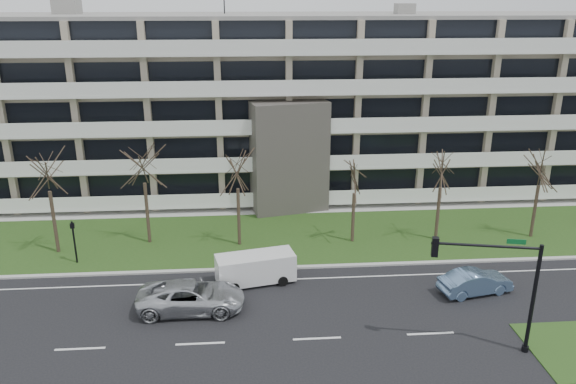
{
  "coord_description": "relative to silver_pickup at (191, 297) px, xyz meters",
  "views": [
    {
      "loc": [
        -3.36,
        -24.67,
        16.78
      ],
      "look_at": [
        -0.76,
        10.0,
        4.56
      ],
      "focal_mm": 35.0,
      "sensor_mm": 36.0,
      "label": 1
    }
  ],
  "objects": [
    {
      "name": "tree_6",
      "position": [
        23.97,
        8.35,
        4.69
      ],
      "size": [
        3.56,
        3.56,
        7.11
      ],
      "color": "#382B21",
      "rests_on": "ground"
    },
    {
      "name": "silver_pickup",
      "position": [
        0.0,
        0.0,
        0.0
      ],
      "size": [
        6.01,
        2.82,
        1.66
      ],
      "primitive_type": "imported",
      "rotation": [
        0.0,
        0.0,
        1.56
      ],
      "color": "silver",
      "rests_on": "ground"
    },
    {
      "name": "sidewalk",
      "position": [
        6.7,
        15.16,
        -0.79
      ],
      "size": [
        90.0,
        2.0,
        0.08
      ],
      "primitive_type": "cube",
      "color": "#B2B2AD",
      "rests_on": "ground"
    },
    {
      "name": "tree_2",
      "position": [
        -3.8,
        9.42,
        5.44
      ],
      "size": [
        4.03,
        4.03,
        8.06
      ],
      "color": "#382B21",
      "rests_on": "ground"
    },
    {
      "name": "white_van",
      "position": [
        3.73,
        2.95,
        0.28
      ],
      "size": [
        5.04,
        2.72,
        1.85
      ],
      "rotation": [
        0.0,
        0.0,
        0.21
      ],
      "color": "white",
      "rests_on": "ground"
    },
    {
      "name": "tree_1",
      "position": [
        -9.84,
        8.25,
        5.38
      ],
      "size": [
        3.99,
        3.99,
        7.98
      ],
      "color": "#382B21",
      "rests_on": "ground"
    },
    {
      "name": "traffic_signal",
      "position": [
        15.26,
        -4.84,
        3.07
      ],
      "size": [
        5.12,
        1.34,
        6.03
      ],
      "rotation": [
        0.0,
        0.0,
        -0.21
      ],
      "color": "black",
      "rests_on": "ground"
    },
    {
      "name": "tree_4",
      "position": [
        10.73,
        8.49,
        4.29
      ],
      "size": [
        3.3,
        3.3,
        6.6
      ],
      "color": "#382B21",
      "rests_on": "ground"
    },
    {
      "name": "blue_sedan",
      "position": [
        16.64,
        0.66,
        -0.11
      ],
      "size": [
        4.59,
        2.39,
        1.44
      ],
      "primitive_type": "imported",
      "rotation": [
        0.0,
        0.0,
        1.78
      ],
      "color": "#6586AF",
      "rests_on": "ground"
    },
    {
      "name": "lane_edge_line",
      "position": [
        6.7,
        3.16,
        -0.83
      ],
      "size": [
        90.0,
        0.12,
        0.01
      ],
      "primitive_type": "cube",
      "color": "white",
      "rests_on": "ground"
    },
    {
      "name": "tree_5",
      "position": [
        16.83,
        8.39,
        4.73
      ],
      "size": [
        3.58,
        3.58,
        7.15
      ],
      "color": "#382B21",
      "rests_on": "ground"
    },
    {
      "name": "apartment_building",
      "position": [
        6.7,
        21.98,
        6.78
      ],
      "size": [
        60.5,
        15.1,
        18.75
      ],
      "color": "tan",
      "rests_on": "ground"
    },
    {
      "name": "tree_3",
      "position": [
        2.63,
        8.56,
        5.02
      ],
      "size": [
        3.76,
        3.76,
        7.53
      ],
      "color": "#382B21",
      "rests_on": "ground"
    },
    {
      "name": "ground",
      "position": [
        6.7,
        -3.34,
        -0.83
      ],
      "size": [
        160.0,
        160.0,
        0.0
      ],
      "primitive_type": "plane",
      "color": "black",
      "rests_on": "ground"
    },
    {
      "name": "grass_verge",
      "position": [
        6.7,
        9.66,
        -0.8
      ],
      "size": [
        90.0,
        10.0,
        0.06
      ],
      "primitive_type": "cube",
      "color": "#224517",
      "rests_on": "ground"
    },
    {
      "name": "pedestrian_signal",
      "position": [
        -8.09,
        6.44,
        1.08
      ],
      "size": [
        0.32,
        0.28,
        2.99
      ],
      "rotation": [
        0.0,
        0.0,
        0.24
      ],
      "color": "black",
      "rests_on": "ground"
    },
    {
      "name": "curb",
      "position": [
        6.7,
        4.66,
        -0.77
      ],
      "size": [
        90.0,
        0.35,
        0.12
      ],
      "primitive_type": "cube",
      "color": "#B2B2AD",
      "rests_on": "ground"
    }
  ]
}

